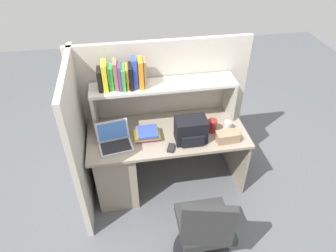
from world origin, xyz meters
name	(u,v)px	position (x,y,z in m)	size (l,w,h in m)	color
ground_plane	(167,181)	(0.00, 0.00, 0.00)	(8.00, 8.00, 0.00)	#595B60
desk	(131,160)	(-0.39, 0.00, 0.40)	(1.60, 0.70, 0.73)	gray
cubicle_partition_rear	(162,108)	(0.00, 0.38, 0.78)	(1.84, 0.05, 1.55)	#BCB5A8
cubicle_partition_left	(80,141)	(-0.85, -0.05, 0.78)	(0.05, 1.06, 1.55)	#BCB5A8
overhead_hutch	(164,92)	(0.00, 0.20, 1.08)	(1.44, 0.28, 0.45)	#BCB7AC
reference_books_on_shelf	(123,75)	(-0.38, 0.20, 1.31)	(0.45, 0.19, 0.29)	black
laptop	(115,141)	(-0.53, -0.10, 0.78)	(0.35, 0.31, 0.22)	#B7BABF
backpack	(191,131)	(0.21, -0.15, 0.85)	(0.30, 0.23, 0.24)	black
computer_mouse	(171,148)	(-0.01, -0.26, 0.75)	(0.06, 0.10, 0.03)	#262628
paper_cup	(228,126)	(0.61, -0.06, 0.78)	(0.08, 0.08, 0.10)	white
tissue_box	(227,137)	(0.56, -0.22, 0.78)	(0.22, 0.12, 0.10)	#9E7F60
snack_canister	(212,126)	(0.45, -0.05, 0.80)	(0.10, 0.10, 0.13)	maroon
desk_book_stack	(147,134)	(-0.21, -0.06, 0.78)	(0.25, 0.21, 0.10)	purple
office_chair	(204,233)	(0.15, -0.97, 0.39)	(0.52, 0.53, 0.93)	black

